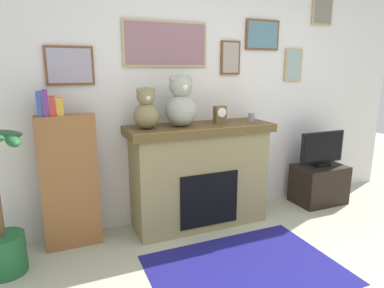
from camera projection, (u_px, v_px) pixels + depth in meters
back_wall at (206, 95)px, 3.54m from camera, size 5.20×0.15×2.60m
fireplace at (199, 175)px, 3.36m from camera, size 1.46×0.54×1.04m
bookshelf at (69, 179)px, 2.91m from camera, size 0.49×0.16×1.41m
potted_plant at (1, 222)px, 2.53m from camera, size 0.46×0.49×1.22m
tv_stand at (319, 184)px, 3.97m from camera, size 0.59×0.40×0.46m
television at (322, 150)px, 3.87m from camera, size 0.60×0.14×0.41m
area_rug at (246, 269)px, 2.66m from camera, size 1.51×1.06×0.01m
candle_jar at (251, 117)px, 3.45m from camera, size 0.07×0.07×0.09m
mantel_clock at (220, 115)px, 3.30m from camera, size 0.12×0.09×0.18m
teddy_bear_tan at (146, 110)px, 2.99m from camera, size 0.23×0.23×0.38m
teddy_bear_cream at (181, 103)px, 3.11m from camera, size 0.30×0.30×0.49m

